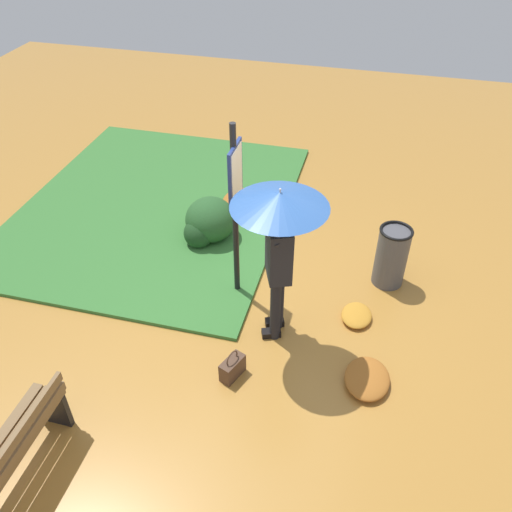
% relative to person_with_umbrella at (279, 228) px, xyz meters
% --- Properties ---
extents(ground_plane, '(18.00, 18.00, 0.00)m').
position_rel_person_with_umbrella_xyz_m(ground_plane, '(-0.18, -0.16, -1.55)').
color(ground_plane, '#B27A33').
extents(grass_verge, '(4.80, 4.00, 0.05)m').
position_rel_person_with_umbrella_xyz_m(grass_verge, '(-2.19, -2.42, -1.53)').
color(grass_verge, '#387533').
rests_on(grass_verge, ground_plane).
extents(person_with_umbrella, '(0.96, 0.96, 2.04)m').
position_rel_person_with_umbrella_xyz_m(person_with_umbrella, '(0.00, 0.00, 0.00)').
color(person_with_umbrella, black).
rests_on(person_with_umbrella, ground_plane).
extents(info_sign_post, '(0.44, 0.07, 2.30)m').
position_rel_person_with_umbrella_xyz_m(info_sign_post, '(-0.64, -0.64, -0.11)').
color(info_sign_post, black).
rests_on(info_sign_post, ground_plane).
extents(handbag, '(0.33, 0.24, 0.37)m').
position_rel_person_with_umbrella_xyz_m(handbag, '(0.68, -0.32, -1.42)').
color(handbag, '#4C3323').
rests_on(handbag, ground_plane).
extents(park_bench, '(1.40, 0.38, 0.75)m').
position_rel_person_with_umbrella_xyz_m(park_bench, '(2.30, -1.83, -1.15)').
color(park_bench, black).
rests_on(park_bench, ground_plane).
extents(trash_bin, '(0.42, 0.42, 0.83)m').
position_rel_person_with_umbrella_xyz_m(trash_bin, '(-1.30, 1.20, -1.13)').
color(trash_bin, '#4C4C51').
rests_on(trash_bin, ground_plane).
extents(shrub_cluster, '(0.78, 0.71, 0.64)m').
position_rel_person_with_umbrella_xyz_m(shrub_cluster, '(-1.60, -1.34, -1.25)').
color(shrub_cluster, '#285628').
rests_on(shrub_cluster, ground_plane).
extents(leaf_pile_near_person, '(0.60, 0.48, 0.13)m').
position_rel_person_with_umbrella_xyz_m(leaf_pile_near_person, '(0.42, 1.09, -1.49)').
color(leaf_pile_near_person, '#A86023').
rests_on(leaf_pile_near_person, ground_plane).
extents(leaf_pile_by_bench, '(0.72, 0.57, 0.16)m').
position_rel_person_with_umbrella_xyz_m(leaf_pile_by_bench, '(-2.59, -1.14, -1.47)').
color(leaf_pile_by_bench, '#A86023').
rests_on(leaf_pile_by_bench, ground_plane).
extents(leaf_pile_far_path, '(0.46, 0.36, 0.10)m').
position_rel_person_with_umbrella_xyz_m(leaf_pile_far_path, '(-0.52, 0.88, -1.50)').
color(leaf_pile_far_path, '#C68428').
rests_on(leaf_pile_far_path, ground_plane).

